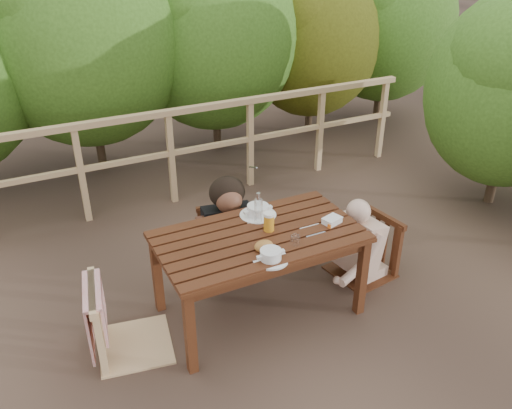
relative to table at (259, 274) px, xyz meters
name	(u,v)px	position (x,y,z in m)	size (l,w,h in m)	color
ground	(259,310)	(0.00, 0.00, -0.34)	(60.00, 60.00, 0.00)	#503A2D
table	(259,274)	(0.00, 0.00, 0.00)	(1.45, 0.82, 0.67)	#3A1C0D
chair_left	(127,287)	(-0.95, 0.04, 0.18)	(0.51, 0.51, 1.04)	tan
chair_far	(224,217)	(0.05, 0.76, 0.09)	(0.42, 0.42, 0.85)	#3A1C0D
chair_right	(365,224)	(0.99, 0.05, 0.14)	(0.48, 0.48, 0.96)	#3A1C0D
woman	(223,192)	(0.05, 0.78, 0.32)	(0.53, 0.65, 1.31)	black
diner_right	(370,210)	(1.02, 0.05, 0.26)	(0.48, 0.59, 1.20)	tan
railing	(171,157)	(0.00, 2.00, 0.17)	(5.60, 0.10, 1.01)	tan
soup_near	(271,255)	(-0.07, -0.31, 0.38)	(0.24, 0.24, 0.08)	silver
soup_far	(258,211)	(0.12, 0.25, 0.38)	(0.28, 0.28, 0.09)	white
bread_roll	(264,246)	(-0.06, -0.19, 0.38)	(0.13, 0.10, 0.08)	#95622C
beer_glass	(269,222)	(0.09, 0.02, 0.41)	(0.08, 0.08, 0.15)	gold
bottle	(258,209)	(0.06, 0.14, 0.47)	(0.06, 0.06, 0.26)	white
tumbler	(295,241)	(0.16, -0.23, 0.38)	(0.07, 0.07, 0.08)	silver
butter_tub	(332,221)	(0.55, -0.10, 0.37)	(0.14, 0.10, 0.06)	white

